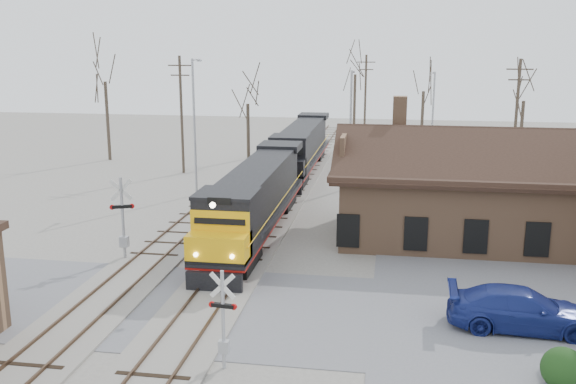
{
  "coord_description": "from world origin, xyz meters",
  "views": [
    {
      "loc": [
        7.57,
        -24.42,
        10.96
      ],
      "look_at": [
        2.14,
        9.0,
        3.02
      ],
      "focal_mm": 40.0,
      "sensor_mm": 36.0,
      "label": 1
    }
  ],
  "objects_px": {
    "depot": "(468,197)",
    "locomotive_trailing": "(301,148)",
    "parked_car": "(522,309)",
    "locomotive_lead": "(255,200)"
  },
  "relations": [
    {
      "from": "depot",
      "to": "locomotive_trailing",
      "type": "height_order",
      "value": "depot"
    },
    {
      "from": "locomotive_lead",
      "to": "locomotive_trailing",
      "type": "relative_size",
      "value": 1.0
    },
    {
      "from": "depot",
      "to": "locomotive_lead",
      "type": "xyz_separation_m",
      "value": [
        -11.99,
        -1.68,
        -0.24
      ]
    },
    {
      "from": "depot",
      "to": "parked_car",
      "type": "xyz_separation_m",
      "value": [
        0.83,
        -12.04,
        -1.59
      ]
    },
    {
      "from": "locomotive_trailing",
      "to": "parked_car",
      "type": "xyz_separation_m",
      "value": [
        12.82,
        -29.26,
        -1.35
      ]
    },
    {
      "from": "depot",
      "to": "locomotive_trailing",
      "type": "relative_size",
      "value": 0.82
    },
    {
      "from": "locomotive_trailing",
      "to": "parked_car",
      "type": "relative_size",
      "value": 3.29
    },
    {
      "from": "locomotive_lead",
      "to": "parked_car",
      "type": "relative_size",
      "value": 3.29
    },
    {
      "from": "locomotive_lead",
      "to": "locomotive_trailing",
      "type": "bearing_deg",
      "value": 90.0
    },
    {
      "from": "locomotive_trailing",
      "to": "locomotive_lead",
      "type": "bearing_deg",
      "value": -90.0
    }
  ]
}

